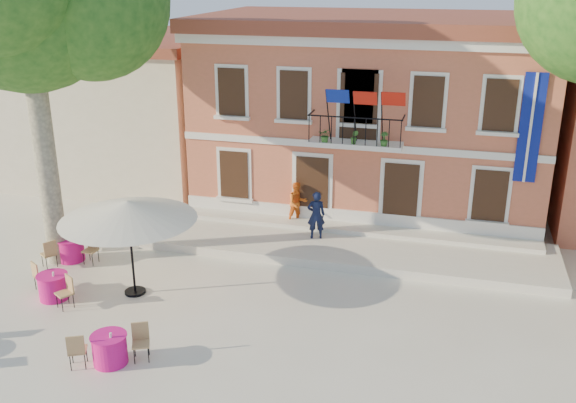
{
  "coord_description": "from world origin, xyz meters",
  "views": [
    {
      "loc": [
        5.3,
        -15.63,
        9.13
      ],
      "look_at": [
        0.15,
        3.5,
        1.94
      ],
      "focal_mm": 40.0,
      "sensor_mm": 36.0,
      "label": 1
    }
  ],
  "objects_px": {
    "patio_umbrella": "(128,211)",
    "pedestrian_navy": "(316,215)",
    "cafe_table_1": "(110,348)",
    "cafe_table_0": "(53,286)",
    "cafe_table_3": "(71,248)",
    "pedestrian_orange": "(297,203)"
  },
  "relations": [
    {
      "from": "patio_umbrella",
      "to": "pedestrian_navy",
      "type": "xyz_separation_m",
      "value": [
        4.46,
        4.81,
        -1.48
      ]
    },
    {
      "from": "pedestrian_orange",
      "to": "cafe_table_0",
      "type": "relative_size",
      "value": 0.85
    },
    {
      "from": "pedestrian_orange",
      "to": "pedestrian_navy",
      "type": "bearing_deg",
      "value": -86.6
    },
    {
      "from": "pedestrian_orange",
      "to": "patio_umbrella",
      "type": "bearing_deg",
      "value": -156.59
    },
    {
      "from": "patio_umbrella",
      "to": "pedestrian_navy",
      "type": "height_order",
      "value": "patio_umbrella"
    },
    {
      "from": "patio_umbrella",
      "to": "cafe_table_3",
      "type": "height_order",
      "value": "patio_umbrella"
    },
    {
      "from": "pedestrian_navy",
      "to": "cafe_table_0",
      "type": "relative_size",
      "value": 0.92
    },
    {
      "from": "pedestrian_orange",
      "to": "cafe_table_1",
      "type": "bearing_deg",
      "value": -140.21
    },
    {
      "from": "pedestrian_navy",
      "to": "pedestrian_orange",
      "type": "xyz_separation_m",
      "value": [
        -0.96,
        1.16,
        -0.07
      ]
    },
    {
      "from": "pedestrian_orange",
      "to": "cafe_table_3",
      "type": "height_order",
      "value": "pedestrian_orange"
    },
    {
      "from": "patio_umbrella",
      "to": "pedestrian_orange",
      "type": "bearing_deg",
      "value": 59.69
    },
    {
      "from": "cafe_table_0",
      "to": "cafe_table_1",
      "type": "bearing_deg",
      "value": -37.52
    },
    {
      "from": "cafe_table_0",
      "to": "pedestrian_orange",
      "type": "bearing_deg",
      "value": 50.82
    },
    {
      "from": "cafe_table_0",
      "to": "cafe_table_3",
      "type": "height_order",
      "value": "same"
    },
    {
      "from": "cafe_table_1",
      "to": "cafe_table_3",
      "type": "bearing_deg",
      "value": 130.6
    },
    {
      "from": "patio_umbrella",
      "to": "cafe_table_3",
      "type": "xyz_separation_m",
      "value": [
        -3.13,
        1.54,
        -2.21
      ]
    },
    {
      "from": "pedestrian_orange",
      "to": "cafe_table_0",
      "type": "xyz_separation_m",
      "value": [
        -5.63,
        -6.91,
        -0.67
      ]
    },
    {
      "from": "pedestrian_navy",
      "to": "cafe_table_1",
      "type": "relative_size",
      "value": 0.89
    },
    {
      "from": "cafe_table_3",
      "to": "patio_umbrella",
      "type": "bearing_deg",
      "value": -26.26
    },
    {
      "from": "cafe_table_0",
      "to": "cafe_table_3",
      "type": "bearing_deg",
      "value": 111.91
    },
    {
      "from": "cafe_table_0",
      "to": "cafe_table_1",
      "type": "relative_size",
      "value": 0.97
    },
    {
      "from": "cafe_table_1",
      "to": "cafe_table_3",
      "type": "height_order",
      "value": "same"
    }
  ]
}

